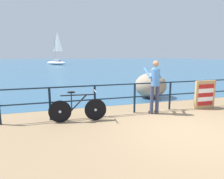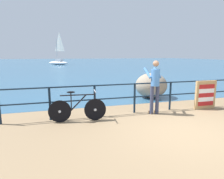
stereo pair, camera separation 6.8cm
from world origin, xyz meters
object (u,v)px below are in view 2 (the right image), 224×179
object	(u,v)px
bicycle	(78,109)
breakwater_boulder_main	(151,85)
person_at_railing	(155,85)
seagull	(153,70)
folded_deckchair_stack	(205,95)
sailboat	(58,61)

from	to	relation	value
bicycle	breakwater_boulder_main	xyz separation A→B (m)	(3.62, 2.39, 0.18)
person_at_railing	seagull	world-z (taller)	person_at_railing
folded_deckchair_stack	seagull	size ratio (longest dim) A/B	3.50
sailboat	bicycle	bearing A→B (deg)	130.90
breakwater_boulder_main	person_at_railing	bearing A→B (deg)	-114.90
person_at_railing	sailboat	size ratio (longest dim) A/B	0.29
person_at_railing	breakwater_boulder_main	size ratio (longest dim) A/B	1.23
person_at_railing	folded_deckchair_stack	distance (m)	2.14
bicycle	sailboat	xyz separation A→B (m)	(-0.01, 34.05, 0.32)
bicycle	breakwater_boulder_main	bearing A→B (deg)	38.62
folded_deckchair_stack	sailboat	size ratio (longest dim) A/B	0.17
bicycle	folded_deckchair_stack	world-z (taller)	folded_deckchair_stack
seagull	sailboat	distance (m)	31.94
seagull	bicycle	bearing A→B (deg)	164.38
breakwater_boulder_main	sailboat	bearing A→B (deg)	96.56
bicycle	person_at_railing	distance (m)	2.62
seagull	person_at_railing	bearing A→B (deg)	-164.22
folded_deckchair_stack	sailboat	bearing A→B (deg)	97.79
bicycle	seagull	bearing A→B (deg)	37.61
bicycle	person_at_railing	world-z (taller)	person_at_railing
breakwater_boulder_main	seagull	bearing A→B (deg)	-68.83
bicycle	folded_deckchair_stack	size ratio (longest dim) A/B	1.63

